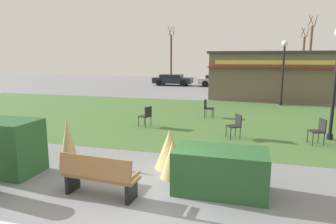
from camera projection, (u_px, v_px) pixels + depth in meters
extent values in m
plane|color=slate|center=(134.00, 201.00, 6.22)|extent=(80.00, 80.00, 0.00)
cube|color=#446B33|center=(202.00, 117.00, 14.90)|extent=(36.00, 12.00, 0.01)
cube|color=olive|center=(101.00, 176.00, 6.37)|extent=(1.73, 0.60, 0.06)
cube|color=olive|center=(94.00, 167.00, 6.12)|extent=(1.70, 0.24, 0.44)
cube|color=black|center=(73.00, 181.00, 6.65)|extent=(0.11, 0.44, 0.45)
cube|color=black|center=(131.00, 191.00, 6.17)|extent=(0.11, 0.44, 0.45)
cube|color=olive|center=(69.00, 166.00, 6.61)|extent=(0.09, 0.44, 0.06)
cube|color=olive|center=(135.00, 176.00, 6.08)|extent=(0.09, 0.44, 0.06)
cube|color=#28562B|center=(3.00, 146.00, 7.65)|extent=(1.85, 1.10, 1.39)
cube|color=#28562B|center=(220.00, 171.00, 6.56)|extent=(2.03, 1.10, 0.97)
cone|color=tan|center=(171.00, 152.00, 7.94)|extent=(0.79, 0.79, 0.92)
cone|color=tan|center=(170.00, 149.00, 7.98)|extent=(0.80, 0.80, 1.06)
cone|color=tan|center=(68.00, 141.00, 8.42)|extent=(0.52, 0.52, 1.27)
cone|color=tan|center=(172.00, 159.00, 7.33)|extent=(0.60, 0.60, 0.96)
cylinder|color=black|center=(330.00, 137.00, 10.86)|extent=(0.22, 0.22, 0.20)
cylinder|color=black|center=(334.00, 90.00, 10.55)|extent=(0.12, 0.12, 3.66)
cylinder|color=black|center=(281.00, 104.00, 18.73)|extent=(0.22, 0.22, 0.20)
cylinder|color=black|center=(283.00, 76.00, 18.42)|extent=(0.12, 0.12, 3.66)
sphere|color=white|center=(285.00, 43.00, 18.06)|extent=(0.36, 0.36, 0.36)
cube|color=#6B5B4C|center=(271.00, 76.00, 21.91)|extent=(8.54, 4.90, 3.24)
cube|color=#333338|center=(272.00, 53.00, 21.61)|extent=(8.84, 5.20, 0.16)
cube|color=maroon|center=(274.00, 67.00, 19.29)|extent=(8.64, 0.36, 0.08)
cube|color=#D8CC4C|center=(274.00, 62.00, 19.39)|extent=(7.69, 0.04, 0.28)
cube|color=black|center=(316.00, 131.00, 10.22)|extent=(0.55, 0.55, 0.04)
cube|color=black|center=(323.00, 125.00, 10.19)|extent=(0.16, 0.43, 0.44)
cylinder|color=black|center=(308.00, 136.00, 10.45)|extent=(0.03, 0.03, 0.45)
cylinder|color=black|center=(313.00, 139.00, 10.07)|extent=(0.03, 0.03, 0.45)
cylinder|color=black|center=(318.00, 136.00, 10.45)|extent=(0.03, 0.03, 0.45)
cylinder|color=black|center=(324.00, 139.00, 10.08)|extent=(0.03, 0.03, 0.45)
cube|color=black|center=(145.00, 116.00, 12.87)|extent=(0.56, 0.56, 0.04)
cube|color=black|center=(148.00, 112.00, 12.72)|extent=(0.18, 0.43, 0.44)
cylinder|color=black|center=(144.00, 120.00, 13.17)|extent=(0.03, 0.03, 0.45)
cylinder|color=black|center=(139.00, 122.00, 12.87)|extent=(0.03, 0.03, 0.45)
cylinder|color=black|center=(151.00, 121.00, 12.96)|extent=(0.03, 0.03, 0.45)
cylinder|color=black|center=(145.00, 123.00, 12.65)|extent=(0.03, 0.03, 0.45)
cube|color=black|center=(209.00, 108.00, 14.86)|extent=(0.47, 0.47, 0.04)
cube|color=black|center=(205.00, 104.00, 14.89)|extent=(0.07, 0.44, 0.44)
cylinder|color=black|center=(212.00, 114.00, 14.67)|extent=(0.03, 0.03, 0.45)
cylinder|color=black|center=(214.00, 112.00, 15.02)|extent=(0.03, 0.03, 0.45)
cylinder|color=black|center=(205.00, 113.00, 14.79)|extent=(0.03, 0.03, 0.45)
cylinder|color=black|center=(206.00, 112.00, 15.14)|extent=(0.03, 0.03, 0.45)
cube|color=black|center=(233.00, 126.00, 10.99)|extent=(0.60, 0.60, 0.04)
cube|color=black|center=(238.00, 120.00, 11.00)|extent=(0.26, 0.40, 0.44)
cylinder|color=black|center=(226.00, 131.00, 11.16)|extent=(0.03, 0.03, 0.45)
cylinder|color=black|center=(231.00, 134.00, 10.80)|extent=(0.03, 0.03, 0.45)
cylinder|color=black|center=(235.00, 131.00, 11.26)|extent=(0.03, 0.03, 0.45)
cylinder|color=black|center=(240.00, 133.00, 10.90)|extent=(0.03, 0.03, 0.45)
cube|color=black|center=(173.00, 80.00, 32.18)|extent=(4.20, 1.81, 0.60)
cube|color=black|center=(171.00, 76.00, 32.14)|extent=(2.31, 1.59, 0.44)
cylinder|color=black|center=(186.00, 82.00, 32.75)|extent=(0.64, 0.22, 0.64)
cylinder|color=black|center=(183.00, 83.00, 31.01)|extent=(0.64, 0.22, 0.64)
cylinder|color=black|center=(164.00, 82.00, 33.43)|extent=(0.64, 0.22, 0.64)
cylinder|color=black|center=(159.00, 83.00, 31.69)|extent=(0.64, 0.22, 0.64)
cube|color=#B7BABF|center=(219.00, 81.00, 30.86)|extent=(4.25, 1.91, 0.60)
cube|color=black|center=(218.00, 77.00, 30.83)|extent=(2.35, 1.64, 0.44)
cylinder|color=black|center=(233.00, 83.00, 31.40)|extent=(0.65, 0.24, 0.64)
cylinder|color=black|center=(231.00, 85.00, 29.67)|extent=(0.65, 0.24, 0.64)
cylinder|color=black|center=(208.00, 82.00, 32.15)|extent=(0.65, 0.24, 0.64)
cylinder|color=black|center=(205.00, 84.00, 30.41)|extent=(0.65, 0.24, 0.64)
cylinder|color=brown|center=(171.00, 58.00, 39.31)|extent=(0.28, 0.28, 5.93)
cylinder|color=brown|center=(174.00, 31.00, 38.70)|extent=(0.25, 0.58, 1.12)
cylinder|color=brown|center=(170.00, 31.00, 39.02)|extent=(0.54, 0.36, 1.12)
cylinder|color=brown|center=(169.00, 31.00, 38.44)|extent=(0.54, 0.35, 1.12)
cylinder|color=brown|center=(310.00, 56.00, 32.17)|extent=(0.28, 0.28, 6.31)
cylinder|color=brown|center=(316.00, 21.00, 31.52)|extent=(0.25, 0.58, 1.12)
cylinder|color=brown|center=(310.00, 21.00, 31.84)|extent=(0.54, 0.36, 1.12)
cylinder|color=brown|center=(311.00, 21.00, 31.27)|extent=(0.54, 0.35, 1.12)
cylinder|color=brown|center=(303.00, 60.00, 35.56)|extent=(0.28, 0.28, 5.43)
cylinder|color=brown|center=(308.00, 32.00, 35.00)|extent=(0.25, 0.58, 1.12)
cylinder|color=brown|center=(303.00, 32.00, 35.32)|extent=(0.54, 0.36, 1.12)
cylinder|color=brown|center=(304.00, 32.00, 34.74)|extent=(0.54, 0.35, 1.12)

